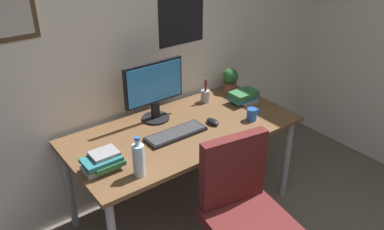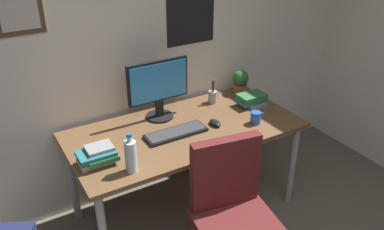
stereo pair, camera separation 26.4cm
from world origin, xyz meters
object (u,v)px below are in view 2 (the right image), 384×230
Objects in this scene: water_bottle at (131,156)px; book_stack_left at (98,156)px; pen_cup at (213,96)px; coffee_mug_near at (256,118)px; potted_plant at (240,81)px; book_stack_right at (252,99)px; keyboard at (176,133)px; computer_mouse at (215,123)px; monitor at (158,87)px; office_chair at (233,212)px.

water_bottle is 1.10× the size of book_stack_left.
coffee_mug_near is at bearing -79.45° from pen_cup.
water_bottle is at bearing -50.71° from book_stack_left.
pen_cup reaches higher than book_stack_left.
book_stack_right is at bearing -104.15° from potted_plant.
keyboard is at bearing -156.96° from potted_plant.
water_bottle is 1.26× the size of pen_cup.
book_stack_left is at bearing -177.42° from computer_mouse.
book_stack_left is (-0.56, -0.06, 0.04)m from keyboard.
potted_plant is at bearing 23.04° from keyboard.
monitor is at bearing 86.74° from keyboard.
potted_plant is (0.21, 0.48, 0.06)m from coffee_mug_near.
book_stack_right is at bearing 7.20° from book_stack_left.
water_bottle reaches higher than office_chair.
keyboard is (-0.02, -0.28, -0.23)m from monitor.
potted_plant reaches higher than book_stack_right.
monitor is 0.69m from water_bottle.
pen_cup reaches higher than coffee_mug_near.
office_chair is 4.87× the size of potted_plant.
monitor reaches higher than pen_cup.
book_stack_right is (0.70, 0.75, 0.24)m from office_chair.
office_chair is 4.75× the size of pen_cup.
coffee_mug_near is (0.54, 0.50, 0.24)m from office_chair.
monitor is 0.47m from computer_mouse.
book_stack_left is 1.29m from book_stack_right.
office_chair reaches higher than keyboard.
office_chair is 3.76× the size of water_bottle.
keyboard is 2.15× the size of pen_cup.
office_chair is 1.08m from pen_cup.
keyboard is 2.21× the size of potted_plant.
computer_mouse is at bearing 2.58° from book_stack_left.
book_stack_left is (-0.86, -0.04, 0.04)m from computer_mouse.
keyboard is 0.85m from potted_plant.
monitor reaches higher than book_stack_right.
computer_mouse is 0.60m from potted_plant.
pen_cup is (-0.29, -0.04, -0.05)m from potted_plant.
coffee_mug_near reaches higher than keyboard.
pen_cup is 0.87× the size of book_stack_left.
computer_mouse is 0.86m from book_stack_left.
pen_cup is at bearing 100.55° from coffee_mug_near.
keyboard is at bearing 29.51° from water_bottle.
keyboard is 0.59m from coffee_mug_near.
pen_cup is at bearing 0.83° from monitor.
potted_plant reaches higher than computer_mouse.
water_bottle reaches higher than computer_mouse.
pen_cup is at bearing 140.89° from book_stack_right.
water_bottle is at bearing -130.02° from monitor.
computer_mouse is 0.37m from pen_cup.
potted_plant is (1.20, 0.57, -0.00)m from water_bottle.
keyboard is at bearing 6.56° from book_stack_left.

